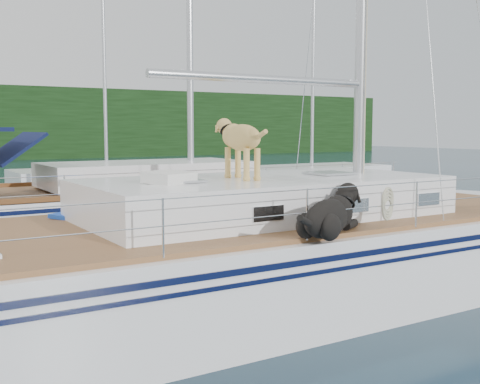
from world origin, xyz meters
TOP-DOWN VIEW (x-y plane):
  - ground at (0.00, 0.00)m, footprint 120.00×120.00m
  - main_sailboat at (0.09, -0.01)m, footprint 12.00×4.19m
  - neighbor_sailboat at (0.49, 6.23)m, footprint 11.00×3.50m
  - bg_boat_center at (4.00, 16.00)m, footprint 7.20×3.00m
  - bg_boat_east at (12.00, 13.00)m, footprint 6.40×3.00m

SIDE VIEW (x-z plane):
  - ground at x=0.00m, z-range 0.00..0.00m
  - bg_boat_center at x=4.00m, z-range -5.37..6.28m
  - bg_boat_east at x=12.00m, z-range -5.37..6.28m
  - neighbor_sailboat at x=0.49m, z-range -6.02..7.28m
  - main_sailboat at x=0.09m, z-range -6.33..7.68m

